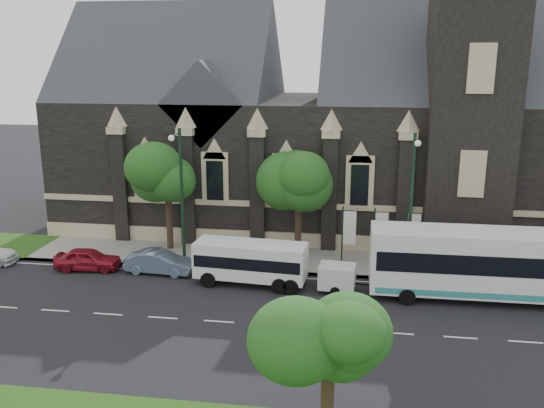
% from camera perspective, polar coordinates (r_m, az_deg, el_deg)
% --- Properties ---
extents(ground, '(160.00, 160.00, 0.00)m').
position_cam_1_polar(ground, '(30.08, -5.32, -11.60)').
color(ground, black).
rests_on(ground, ground).
extents(sidewalk, '(80.00, 5.00, 0.15)m').
position_cam_1_polar(sidewalk, '(38.62, -2.02, -5.38)').
color(sidewalk, gray).
rests_on(sidewalk, ground).
extents(museum, '(40.00, 17.70, 29.90)m').
position_cam_1_polar(museum, '(45.30, 6.46, 8.03)').
color(museum, black).
rests_on(museum, ground).
extents(tree_park_east, '(3.40, 3.40, 6.28)m').
position_cam_1_polar(tree_park_east, '(18.95, 6.29, -12.52)').
color(tree_park_east, black).
rests_on(tree_park_east, ground).
extents(tree_walk_right, '(4.08, 4.08, 7.80)m').
position_cam_1_polar(tree_walk_right, '(37.81, 3.03, 3.22)').
color(tree_walk_right, black).
rests_on(tree_walk_right, ground).
extents(tree_walk_left, '(3.91, 3.91, 7.64)m').
position_cam_1_polar(tree_walk_left, '(39.65, -10.07, 3.42)').
color(tree_walk_left, black).
rests_on(tree_walk_left, ground).
extents(street_lamp_near, '(0.36, 1.88, 9.00)m').
position_cam_1_polar(street_lamp_near, '(34.44, 13.75, 0.49)').
color(street_lamp_near, black).
rests_on(street_lamp_near, ground).
extents(street_lamp_mid, '(0.36, 1.88, 9.00)m').
position_cam_1_polar(street_lamp_mid, '(35.88, -9.08, 1.28)').
color(street_lamp_mid, black).
rests_on(street_lamp_mid, ground).
extents(banner_flag_left, '(0.90, 0.10, 4.00)m').
position_cam_1_polar(banner_flag_left, '(36.84, 7.48, -2.71)').
color(banner_flag_left, black).
rests_on(banner_flag_left, ground).
extents(banner_flag_center, '(0.90, 0.10, 4.00)m').
position_cam_1_polar(banner_flag_center, '(36.88, 10.59, -2.82)').
color(banner_flag_center, black).
rests_on(banner_flag_center, ground).
extents(banner_flag_right, '(0.90, 0.10, 4.00)m').
position_cam_1_polar(banner_flag_right, '(37.02, 13.69, -2.92)').
color(banner_flag_right, black).
rests_on(banner_flag_right, ground).
extents(tour_coach, '(13.53, 3.15, 3.94)m').
position_cam_1_polar(tour_coach, '(33.99, 21.31, -5.53)').
color(tour_coach, white).
rests_on(tour_coach, ground).
extents(shuttle_bus, '(6.76, 2.82, 2.55)m').
position_cam_1_polar(shuttle_bus, '(34.04, -2.12, -5.64)').
color(shuttle_bus, white).
rests_on(shuttle_bus, ground).
extents(box_trailer, '(3.04, 1.79, 1.59)m').
position_cam_1_polar(box_trailer, '(33.38, 6.52, -7.21)').
color(box_trailer, silver).
rests_on(box_trailer, ground).
extents(sedan, '(4.42, 1.76, 1.43)m').
position_cam_1_polar(sedan, '(36.67, -11.15, -5.70)').
color(sedan, slate).
rests_on(sedan, ground).
extents(car_far_red, '(4.27, 2.06, 1.41)m').
position_cam_1_polar(car_far_red, '(38.37, -17.91, -5.24)').
color(car_far_red, maroon).
rests_on(car_far_red, ground).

